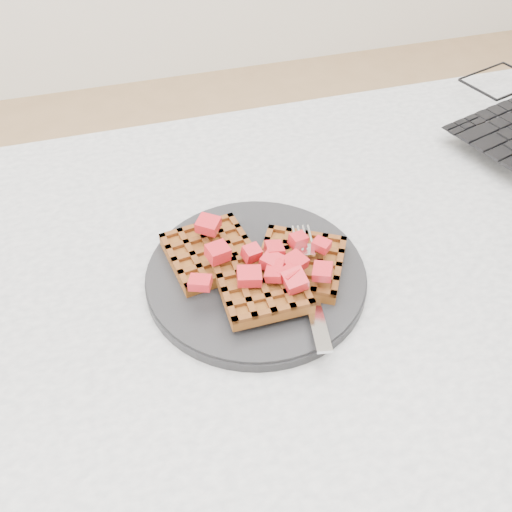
% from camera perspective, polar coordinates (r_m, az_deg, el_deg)
% --- Properties ---
extents(table, '(1.20, 0.80, 0.75)m').
position_cam_1_polar(table, '(0.77, 10.15, -7.58)').
color(table, silver).
rests_on(table, ground).
extents(plate, '(0.26, 0.26, 0.02)m').
position_cam_1_polar(plate, '(0.66, 0.00, -1.96)').
color(plate, black).
rests_on(plate, table).
extents(waffles, '(0.21, 0.17, 0.03)m').
position_cam_1_polar(waffles, '(0.65, 0.11, -1.03)').
color(waffles, brown).
rests_on(waffles, plate).
extents(strawberry_pile, '(0.15, 0.15, 0.02)m').
position_cam_1_polar(strawberry_pile, '(0.63, 0.00, 0.90)').
color(strawberry_pile, '#A4101B').
rests_on(strawberry_pile, waffles).
extents(fork, '(0.06, 0.18, 0.02)m').
position_cam_1_polar(fork, '(0.64, 5.31, -2.71)').
color(fork, silver).
rests_on(fork, plate).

